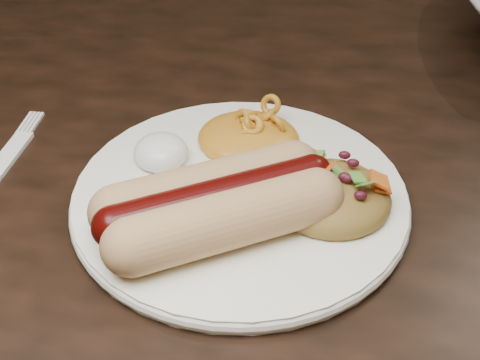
# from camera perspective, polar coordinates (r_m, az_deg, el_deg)

# --- Properties ---
(table) EXTENTS (1.60, 0.90, 0.75)m
(table) POSITION_cam_1_polar(r_m,az_deg,el_deg) (0.65, -7.11, -1.41)
(table) COLOR black
(table) RESTS_ON floor
(plate) EXTENTS (0.29, 0.29, 0.01)m
(plate) POSITION_cam_1_polar(r_m,az_deg,el_deg) (0.49, 0.00, -1.49)
(plate) COLOR white
(plate) RESTS_ON table
(hotdog) EXTENTS (0.14, 0.13, 0.04)m
(hotdog) POSITION_cam_1_polar(r_m,az_deg,el_deg) (0.45, -1.91, -1.99)
(hotdog) COLOR tan
(hotdog) RESTS_ON plate
(mac_and_cheese) EXTENTS (0.09, 0.09, 0.03)m
(mac_and_cheese) POSITION_cam_1_polar(r_m,az_deg,el_deg) (0.53, 0.73, 4.61)
(mac_and_cheese) COLOR gold
(mac_and_cheese) RESTS_ON plate
(sour_cream) EXTENTS (0.05, 0.05, 0.03)m
(sour_cream) POSITION_cam_1_polar(r_m,az_deg,el_deg) (0.52, -6.80, 2.82)
(sour_cream) COLOR white
(sour_cream) RESTS_ON plate
(taco_salad) EXTENTS (0.09, 0.08, 0.04)m
(taco_salad) POSITION_cam_1_polar(r_m,az_deg,el_deg) (0.47, 7.81, -0.69)
(taco_salad) COLOR #A75225
(taco_salad) RESTS_ON plate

